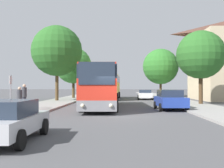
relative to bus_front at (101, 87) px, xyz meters
name	(u,v)px	position (x,y,z in m)	size (l,w,h in m)	color
ground_plane	(118,115)	(1.50, -5.43, -1.84)	(300.00, 300.00, 0.00)	#4C4C4F
sidewalk_left	(11,114)	(-5.50, -5.43, -1.76)	(4.00, 120.00, 0.15)	gray
bus_front	(101,87)	(0.00, 0.00, 0.00)	(3.11, 12.16, 3.44)	gray
bus_middle	(110,86)	(0.17, 15.89, 0.05)	(3.15, 11.80, 3.54)	#2D2D2D
parked_car_left_curb	(7,120)	(-2.20, -13.61, -1.10)	(2.03, 4.15, 1.41)	#B7B7BC
parked_car_right_near	(170,100)	(5.64, -1.55, -1.02)	(2.24, 4.03, 1.59)	#233D9E
parked_car_right_far	(145,94)	(5.25, 14.70, -1.10)	(2.25, 4.15, 1.38)	silver
bus_stop_sign	(11,89)	(-6.03, -4.25, -0.12)	(0.08, 0.45, 2.53)	gray
pedestrian_waiting_near	(19,99)	(-5.21, -4.74, -0.83)	(0.36, 0.36, 1.70)	#23232D
pedestrian_waiting_far	(24,96)	(-5.70, -2.50, -0.73)	(0.36, 0.36, 1.89)	#23232D
tree_left_near	(73,66)	(-5.29, 16.66, 3.16)	(5.42, 5.42, 7.57)	#513D23
tree_left_far	(57,51)	(-6.07, 9.52, 4.39)	(6.23, 6.23, 9.20)	#513D23
tree_right_near	(201,55)	(9.67, 3.71, 3.15)	(4.77, 4.77, 7.24)	#47331E
tree_right_mid	(161,67)	(8.92, 24.12, 3.53)	(6.28, 6.28, 8.37)	#47331E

